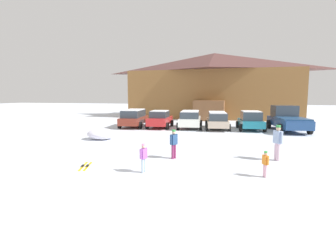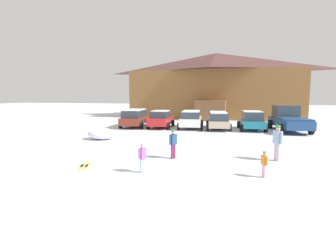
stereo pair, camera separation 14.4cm
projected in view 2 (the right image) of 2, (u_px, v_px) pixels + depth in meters
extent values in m
plane|color=silver|center=(153.00, 190.00, 8.44)|extent=(160.00, 160.00, 0.00)
cube|color=brown|center=(215.00, 95.00, 36.32)|extent=(21.87, 9.82, 6.21)
pyramid|color=#502E2C|center=(216.00, 63.00, 35.80)|extent=(22.49, 10.43, 2.53)
cube|color=brown|center=(210.00, 111.00, 31.22)|extent=(3.64, 1.88, 2.40)
cube|color=maroon|center=(135.00, 120.00, 25.30)|extent=(2.35, 4.93, 0.66)
cube|color=#2D3842|center=(135.00, 113.00, 25.13)|extent=(2.00, 3.77, 0.65)
cube|color=white|center=(135.00, 110.00, 25.08)|extent=(1.88, 3.58, 0.06)
cylinder|color=black|center=(130.00, 122.00, 26.91)|extent=(0.29, 0.66, 0.64)
cylinder|color=black|center=(148.00, 122.00, 26.65)|extent=(0.29, 0.66, 0.64)
cylinder|color=black|center=(121.00, 125.00, 24.02)|extent=(0.29, 0.66, 0.64)
cylinder|color=black|center=(141.00, 125.00, 23.76)|extent=(0.29, 0.66, 0.64)
cube|color=red|center=(161.00, 121.00, 24.62)|extent=(1.96, 4.21, 0.67)
cube|color=#2D3842|center=(161.00, 114.00, 24.34)|extent=(1.63, 2.23, 0.58)
cube|color=white|center=(161.00, 111.00, 24.31)|extent=(1.52, 2.11, 0.06)
cylinder|color=black|center=(155.00, 123.00, 26.07)|extent=(0.26, 0.65, 0.64)
cylinder|color=black|center=(173.00, 123.00, 25.72)|extent=(0.26, 0.65, 0.64)
cylinder|color=black|center=(148.00, 126.00, 23.58)|extent=(0.26, 0.65, 0.64)
cylinder|color=black|center=(168.00, 126.00, 23.24)|extent=(0.26, 0.65, 0.64)
cube|color=white|center=(191.00, 121.00, 24.20)|extent=(2.28, 4.54, 0.67)
cube|color=#2D3842|center=(191.00, 115.00, 24.04)|extent=(1.95, 3.48, 0.56)
cube|color=white|center=(191.00, 111.00, 24.01)|extent=(1.83, 3.30, 0.06)
cylinder|color=black|center=(182.00, 123.00, 25.72)|extent=(0.28, 0.66, 0.64)
cylinder|color=black|center=(202.00, 123.00, 25.43)|extent=(0.28, 0.66, 0.64)
cylinder|color=black|center=(179.00, 126.00, 23.05)|extent=(0.28, 0.66, 0.64)
cylinder|color=black|center=(201.00, 127.00, 22.76)|extent=(0.28, 0.66, 0.64)
cube|color=#BCA792|center=(218.00, 122.00, 23.59)|extent=(2.25, 4.85, 0.55)
cube|color=#2D3842|center=(218.00, 116.00, 23.43)|extent=(1.92, 3.71, 0.62)
cube|color=white|center=(218.00, 112.00, 23.39)|extent=(1.80, 3.52, 0.06)
cylinder|color=black|center=(207.00, 124.00, 25.18)|extent=(0.29, 0.66, 0.64)
cylinder|color=black|center=(227.00, 124.00, 24.93)|extent=(0.29, 0.66, 0.64)
cylinder|color=black|center=(208.00, 127.00, 22.32)|extent=(0.29, 0.66, 0.64)
cylinder|color=black|center=(230.00, 128.00, 22.07)|extent=(0.29, 0.66, 0.64)
cube|color=#1A7187|center=(251.00, 123.00, 23.02)|extent=(2.18, 4.23, 0.56)
cube|color=#2D3842|center=(252.00, 116.00, 22.75)|extent=(1.78, 2.26, 0.73)
cube|color=white|center=(252.00, 111.00, 22.70)|extent=(1.67, 2.14, 0.06)
cylinder|color=black|center=(238.00, 124.00, 24.46)|extent=(0.28, 0.66, 0.64)
cylinder|color=black|center=(260.00, 125.00, 24.14)|extent=(0.28, 0.66, 0.64)
cylinder|color=black|center=(242.00, 128.00, 21.97)|extent=(0.28, 0.66, 0.64)
cylinder|color=black|center=(266.00, 128.00, 21.66)|extent=(0.28, 0.66, 0.64)
cube|color=navy|center=(289.00, 122.00, 22.13)|extent=(2.76, 5.85, 0.70)
cube|color=#2D3842|center=(286.00, 111.00, 23.13)|extent=(2.12, 2.03, 1.05)
cube|color=navy|center=(293.00, 119.00, 21.11)|extent=(2.45, 3.33, 0.12)
cylinder|color=black|center=(270.00, 124.00, 23.98)|extent=(0.36, 0.83, 0.80)
cylinder|color=black|center=(296.00, 125.00, 23.69)|extent=(0.36, 0.83, 0.80)
cylinder|color=black|center=(281.00, 129.00, 20.64)|extent=(0.36, 0.83, 0.80)
cylinder|color=black|center=(311.00, 129.00, 20.36)|extent=(0.36, 0.83, 0.80)
cylinder|color=silver|center=(276.00, 152.00, 12.27)|extent=(0.15, 0.15, 0.82)
cylinder|color=silver|center=(278.00, 152.00, 12.10)|extent=(0.15, 0.15, 0.82)
cube|color=#9AB2DB|center=(278.00, 137.00, 12.10)|extent=(0.40, 0.47, 0.58)
cylinder|color=#9AB2DB|center=(274.00, 136.00, 12.35)|extent=(0.11, 0.11, 0.55)
cylinder|color=#9AB2DB|center=(281.00, 138.00, 11.86)|extent=(0.11, 0.11, 0.55)
sphere|color=tan|center=(278.00, 129.00, 12.06)|extent=(0.21, 0.21, 0.21)
cylinder|color=green|center=(278.00, 126.00, 12.04)|extent=(0.20, 0.20, 0.10)
cylinder|color=#9AB1C8|center=(141.00, 166.00, 10.25)|extent=(0.10, 0.10, 0.57)
cylinder|color=#9AB1C8|center=(143.00, 165.00, 10.36)|extent=(0.10, 0.10, 0.57)
cube|color=#954DA5|center=(142.00, 153.00, 10.25)|extent=(0.25, 0.32, 0.40)
cylinder|color=#954DA5|center=(139.00, 154.00, 10.10)|extent=(0.08, 0.08, 0.38)
cylinder|color=#954DA5|center=(145.00, 152.00, 10.39)|extent=(0.08, 0.08, 0.38)
sphere|color=tan|center=(142.00, 147.00, 10.21)|extent=(0.15, 0.15, 0.15)
cylinder|color=pink|center=(142.00, 145.00, 10.21)|extent=(0.14, 0.14, 0.07)
cylinder|color=#E7B0C4|center=(263.00, 171.00, 9.76)|extent=(0.09, 0.09, 0.49)
cylinder|color=#E7B0C4|center=(265.00, 172.00, 9.66)|extent=(0.09, 0.09, 0.49)
cube|color=orange|center=(264.00, 160.00, 9.66)|extent=(0.24, 0.28, 0.34)
cylinder|color=orange|center=(262.00, 159.00, 9.81)|extent=(0.07, 0.07, 0.33)
cylinder|color=orange|center=(267.00, 161.00, 9.51)|extent=(0.07, 0.07, 0.33)
sphere|color=tan|center=(265.00, 154.00, 9.63)|extent=(0.12, 0.12, 0.12)
cylinder|color=green|center=(265.00, 152.00, 9.63)|extent=(0.12, 0.12, 0.06)
cylinder|color=#7E2955|center=(174.00, 151.00, 12.66)|extent=(0.13, 0.13, 0.69)
cylinder|color=#7E2955|center=(172.00, 152.00, 12.54)|extent=(0.13, 0.13, 0.69)
cube|color=navy|center=(173.00, 139.00, 12.53)|extent=(0.34, 0.39, 0.49)
cylinder|color=navy|center=(176.00, 139.00, 12.69)|extent=(0.09, 0.09, 0.46)
cylinder|color=navy|center=(170.00, 140.00, 12.37)|extent=(0.09, 0.09, 0.46)
sphere|color=tan|center=(173.00, 133.00, 12.49)|extent=(0.18, 0.18, 0.18)
cylinder|color=green|center=(173.00, 131.00, 12.48)|extent=(0.17, 0.17, 0.08)
cube|color=yellow|center=(82.00, 166.00, 11.26)|extent=(0.52, 1.37, 0.02)
cube|color=black|center=(82.00, 165.00, 11.21)|extent=(0.14, 0.22, 0.06)
cube|color=yellow|center=(87.00, 166.00, 11.28)|extent=(0.52, 1.37, 0.02)
cube|color=black|center=(87.00, 165.00, 11.22)|extent=(0.14, 0.22, 0.06)
ellipsoid|color=white|center=(102.00, 134.00, 18.11)|extent=(1.97, 1.57, 0.76)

